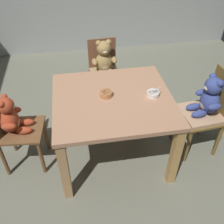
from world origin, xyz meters
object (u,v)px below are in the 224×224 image
dining_table (113,108)px  porridge_bowl_white_near_right (153,94)px  teddy_chair_near_right (207,104)px  porridge_bowl_terracotta_center (106,94)px  teddy_chair_near_left (12,122)px  teddy_chair_far_center (104,65)px

dining_table → porridge_bowl_white_near_right: porridge_bowl_white_near_right is taller
teddy_chair_near_right → dining_table: bearing=-7.4°
porridge_bowl_terracotta_center → porridge_bowl_white_near_right: size_ratio=0.97×
teddy_chair_near_right → porridge_bowl_terracotta_center: teddy_chair_near_right is taller
teddy_chair_near_left → teddy_chair_far_center: bearing=45.9°
teddy_chair_near_left → teddy_chair_far_center: size_ratio=0.96×
dining_table → teddy_chair_near_right: 0.94m
teddy_chair_far_center → dining_table: bearing=-6.5°
porridge_bowl_terracotta_center → porridge_bowl_white_near_right: porridge_bowl_white_near_right is taller
porridge_bowl_terracotta_center → teddy_chair_far_center: bearing=83.0°
dining_table → porridge_bowl_white_near_right: size_ratio=9.02×
porridge_bowl_white_near_right → dining_table: bearing=175.7°
dining_table → teddy_chair_near_right: size_ratio=1.20×
teddy_chair_near_left → porridge_bowl_terracotta_center: size_ratio=7.31×
teddy_chair_near_right → porridge_bowl_terracotta_center: 1.01m
teddy_chair_near_left → teddy_chair_near_right: bearing=2.8°
teddy_chair_near_right → porridge_bowl_white_near_right: (-0.57, 0.02, 0.18)m
porridge_bowl_terracotta_center → porridge_bowl_white_near_right: 0.43m
teddy_chair_far_center → porridge_bowl_white_near_right: 0.99m
teddy_chair_far_center → porridge_bowl_terracotta_center: size_ratio=7.60×
teddy_chair_near_right → porridge_bowl_white_near_right: 0.59m
teddy_chair_far_center → porridge_bowl_terracotta_center: 0.87m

